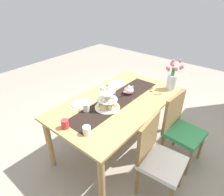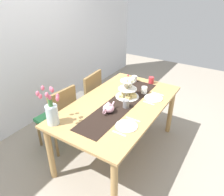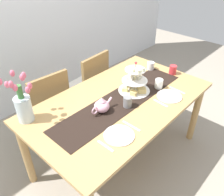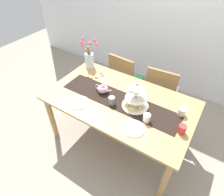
# 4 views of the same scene
# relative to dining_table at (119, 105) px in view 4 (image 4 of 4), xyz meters

# --- Properties ---
(ground_plane) EXTENTS (8.00, 8.00, 0.00)m
(ground_plane) POSITION_rel_dining_table_xyz_m (0.00, 0.00, -0.66)
(ground_plane) COLOR gray
(room_wall_rear) EXTENTS (6.00, 0.08, 2.60)m
(room_wall_rear) POSITION_rel_dining_table_xyz_m (0.00, 1.59, 0.64)
(room_wall_rear) COLOR silver
(room_wall_rear) RESTS_ON ground_plane
(dining_table) EXTENTS (1.72, 0.99, 0.75)m
(dining_table) POSITION_rel_dining_table_xyz_m (0.00, 0.00, 0.00)
(dining_table) COLOR tan
(dining_table) RESTS_ON ground_plane
(chair_left) EXTENTS (0.45, 0.45, 0.91)m
(chair_left) POSITION_rel_dining_table_xyz_m (-0.33, 0.72, -0.15)
(chair_left) COLOR olive
(chair_left) RESTS_ON ground_plane
(chair_right) EXTENTS (0.45, 0.45, 0.91)m
(chair_right) POSITION_rel_dining_table_xyz_m (0.27, 0.72, -0.15)
(chair_right) COLOR olive
(chair_right) RESTS_ON ground_plane
(table_runner) EXTENTS (1.45, 0.33, 0.00)m
(table_runner) POSITION_rel_dining_table_xyz_m (0.00, -0.02, 0.10)
(table_runner) COLOR black
(table_runner) RESTS_ON dining_table
(tiered_cake_stand) EXTENTS (0.30, 0.30, 0.30)m
(tiered_cake_stand) POSITION_rel_dining_table_xyz_m (0.20, -0.01, 0.19)
(tiered_cake_stand) COLOR beige
(tiered_cake_stand) RESTS_ON table_runner
(teapot) EXTENTS (0.24, 0.13, 0.14)m
(teapot) POSITION_rel_dining_table_xyz_m (-0.24, 0.00, 0.16)
(teapot) COLOR #E5A8BC
(teapot) RESTS_ON table_runner
(tulip_vase) EXTENTS (0.23, 0.23, 0.42)m
(tulip_vase) POSITION_rel_dining_table_xyz_m (-0.72, 0.37, 0.25)
(tulip_vase) COLOR silver
(tulip_vase) RESTS_ON dining_table
(cream_jug) EXTENTS (0.08, 0.08, 0.08)m
(cream_jug) POSITION_rel_dining_table_xyz_m (0.68, 0.15, 0.14)
(cream_jug) COLOR white
(cream_jug) RESTS_ON dining_table
(dinner_plate_left) EXTENTS (0.23, 0.23, 0.01)m
(dinner_plate_left) POSITION_rel_dining_table_xyz_m (-0.36, -0.30, 0.10)
(dinner_plate_left) COLOR white
(dinner_plate_left) RESTS_ON dining_table
(fork_left) EXTENTS (0.02, 0.15, 0.01)m
(fork_left) POSITION_rel_dining_table_xyz_m (-0.51, -0.30, 0.10)
(fork_left) COLOR silver
(fork_left) RESTS_ON dining_table
(knife_left) EXTENTS (0.01, 0.17, 0.01)m
(knife_left) POSITION_rel_dining_table_xyz_m (-0.22, -0.30, 0.10)
(knife_left) COLOR silver
(knife_left) RESTS_ON dining_table
(dinner_plate_right) EXTENTS (0.23, 0.23, 0.01)m
(dinner_plate_right) POSITION_rel_dining_table_xyz_m (0.34, -0.30, 0.10)
(dinner_plate_right) COLOR white
(dinner_plate_right) RESTS_ON dining_table
(fork_right) EXTENTS (0.03, 0.15, 0.01)m
(fork_right) POSITION_rel_dining_table_xyz_m (0.20, -0.30, 0.10)
(fork_right) COLOR silver
(fork_right) RESTS_ON dining_table
(knife_right) EXTENTS (0.02, 0.17, 0.01)m
(knife_right) POSITION_rel_dining_table_xyz_m (0.49, -0.30, 0.10)
(knife_right) COLOR silver
(knife_right) RESTS_ON dining_table
(mug_grey) EXTENTS (0.08, 0.08, 0.09)m
(mug_grey) POSITION_rel_dining_table_xyz_m (-0.04, -0.11, 0.15)
(mug_grey) COLOR slate
(mug_grey) RESTS_ON table_runner
(mug_white_text) EXTENTS (0.08, 0.08, 0.09)m
(mug_white_text) POSITION_rel_dining_table_xyz_m (0.41, -0.14, 0.14)
(mug_white_text) COLOR white
(mug_white_text) RESTS_ON dining_table
(mug_orange) EXTENTS (0.08, 0.08, 0.09)m
(mug_orange) POSITION_rel_dining_table_xyz_m (0.75, -0.09, 0.14)
(mug_orange) COLOR red
(mug_orange) RESTS_ON dining_table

